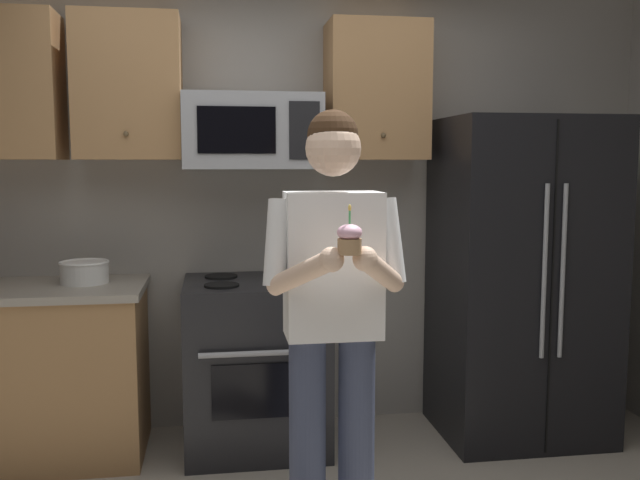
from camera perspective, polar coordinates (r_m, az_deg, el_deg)
The scene contains 9 objects.
wall_back at distance 4.08m, azimuth -3.67°, elevation 2.85°, with size 4.40×0.10×2.60m, color gray.
oven_range at distance 3.83m, azimuth -5.33°, elevation -10.17°, with size 0.76×0.70×0.93m.
microwave at distance 3.79m, azimuth -5.64°, elevation 8.91°, with size 0.74×0.41×0.40m.
refrigerator at distance 4.06m, azimuth 16.30°, elevation -3.10°, with size 0.90×0.75×1.80m.
cabinet_row_upper at distance 3.87m, azimuth -14.44°, elevation 12.10°, with size 2.78×0.36×0.76m.
counter_left at distance 4.00m, azimuth -24.59°, elevation -10.02°, with size 1.44×0.66×0.92m.
bowl_large_white at distance 3.84m, azimuth -18.93°, elevation -2.48°, with size 0.26×0.26×0.12m.
person at distance 2.76m, azimuth 1.11°, elevation -5.28°, with size 0.60×0.48×1.76m.
cupcake at distance 2.39m, azimuth 2.46°, elevation 0.11°, with size 0.09×0.09×0.17m.
Camera 1 is at (-0.36, -2.31, 1.56)m, focal length 38.63 mm.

